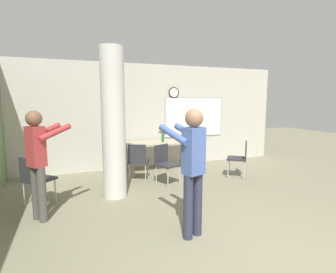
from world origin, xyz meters
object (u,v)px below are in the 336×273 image
(chair_mid_room, at_px, (240,156))
(person_watching_back, at_px, (38,157))
(folding_table, at_px, (159,144))
(chair_by_left_wall, at_px, (35,177))
(person_playing_front, at_px, (192,163))
(chair_table_front, at_px, (165,161))
(chair_table_left, at_px, (138,159))
(bottle_on_table, at_px, (163,138))

(chair_mid_room, distance_m, person_watching_back, 4.35)
(folding_table, height_order, chair_by_left_wall, chair_by_left_wall)
(person_playing_front, bearing_deg, chair_mid_room, 42.40)
(chair_table_front, bearing_deg, chair_table_left, 139.85)
(chair_mid_room, distance_m, chair_table_left, 2.42)
(chair_mid_room, height_order, person_playing_front, person_playing_front)
(chair_by_left_wall, height_order, person_playing_front, person_playing_front)
(folding_table, xyz_separation_m, chair_table_front, (-0.22, -1.12, -0.20))
(folding_table, distance_m, chair_by_left_wall, 3.09)
(chair_mid_room, bearing_deg, bottle_on_table, 140.39)
(chair_mid_room, bearing_deg, chair_table_left, 166.98)
(folding_table, relative_size, person_playing_front, 0.96)
(folding_table, height_order, chair_mid_room, chair_mid_room)
(bottle_on_table, xyz_separation_m, chair_mid_room, (1.51, -1.25, -0.36))
(bottle_on_table, height_order, chair_by_left_wall, bottle_on_table)
(person_watching_back, relative_size, person_playing_front, 0.98)
(folding_table, bearing_deg, chair_by_left_wall, -152.77)
(chair_by_left_wall, bearing_deg, person_playing_front, -42.47)
(chair_mid_room, bearing_deg, chair_by_left_wall, -177.70)
(person_watching_back, bearing_deg, chair_by_left_wall, 102.09)
(bottle_on_table, bearing_deg, chair_table_front, -106.73)
(chair_mid_room, bearing_deg, person_playing_front, -137.60)
(chair_table_left, xyz_separation_m, person_playing_front, (0.07, -2.63, 0.51))
(chair_mid_room, relative_size, person_playing_front, 0.50)
(chair_table_front, distance_m, person_playing_front, 2.31)
(bottle_on_table, relative_size, person_playing_front, 0.17)
(folding_table, relative_size, bottle_on_table, 5.66)
(chair_mid_room, bearing_deg, folding_table, 142.89)
(bottle_on_table, distance_m, chair_table_front, 1.23)
(chair_table_front, relative_size, person_playing_front, 0.50)
(chair_mid_room, relative_size, chair_table_left, 1.00)
(chair_table_front, bearing_deg, person_playing_front, -101.21)
(chair_mid_room, xyz_separation_m, chair_table_left, (-2.36, 0.54, 0.00))
(chair_table_front, distance_m, person_watching_back, 2.62)
(bottle_on_table, height_order, chair_table_front, bottle_on_table)
(chair_mid_room, distance_m, chair_by_left_wall, 4.38)
(chair_table_left, bearing_deg, chair_mid_room, -13.02)
(bottle_on_table, bearing_deg, folding_table, -173.68)
(chair_table_front, relative_size, person_watching_back, 0.52)
(chair_table_left, xyz_separation_m, person_watching_back, (-1.88, -1.38, 0.48))
(chair_table_front, bearing_deg, folding_table, 79.04)
(chair_by_left_wall, bearing_deg, folding_table, 27.23)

